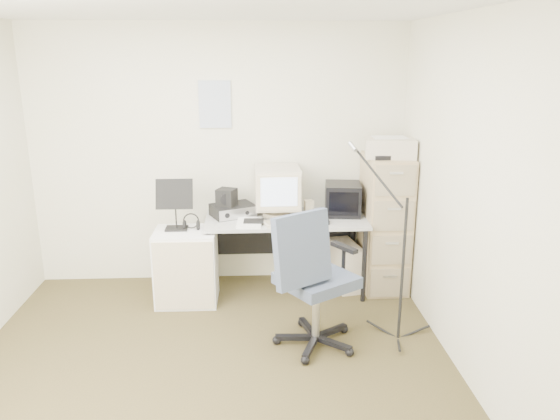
{
  "coord_description": "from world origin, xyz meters",
  "views": [
    {
      "loc": [
        0.33,
        -3.43,
        2.23
      ],
      "look_at": [
        0.55,
        0.95,
        0.95
      ],
      "focal_mm": 35.0,
      "sensor_mm": 36.0,
      "label": 1
    }
  ],
  "objects_px": {
    "office_chair": "(317,278)",
    "side_cart": "(186,266)",
    "filing_cabinet": "(385,223)",
    "desk": "(286,254)"
  },
  "relations": [
    {
      "from": "office_chair",
      "to": "side_cart",
      "type": "distance_m",
      "value": 1.4
    },
    {
      "from": "filing_cabinet",
      "to": "desk",
      "type": "xyz_separation_m",
      "value": [
        -0.95,
        -0.03,
        -0.29
      ]
    },
    {
      "from": "filing_cabinet",
      "to": "side_cart",
      "type": "distance_m",
      "value": 1.91
    },
    {
      "from": "desk",
      "to": "office_chair",
      "type": "distance_m",
      "value": 1.09
    },
    {
      "from": "side_cart",
      "to": "desk",
      "type": "bearing_deg",
      "value": 13.3
    },
    {
      "from": "office_chair",
      "to": "side_cart",
      "type": "xyz_separation_m",
      "value": [
        -1.09,
        0.84,
        -0.23
      ]
    },
    {
      "from": "desk",
      "to": "filing_cabinet",
      "type": "bearing_deg",
      "value": 1.81
    },
    {
      "from": "filing_cabinet",
      "to": "office_chair",
      "type": "xyz_separation_m",
      "value": [
        -0.78,
        -1.08,
        -0.08
      ]
    },
    {
      "from": "filing_cabinet",
      "to": "office_chair",
      "type": "relative_size",
      "value": 1.14
    },
    {
      "from": "filing_cabinet",
      "to": "side_cart",
      "type": "xyz_separation_m",
      "value": [
        -1.87,
        -0.24,
        -0.31
      ]
    }
  ]
}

